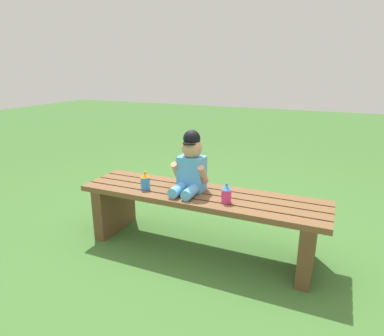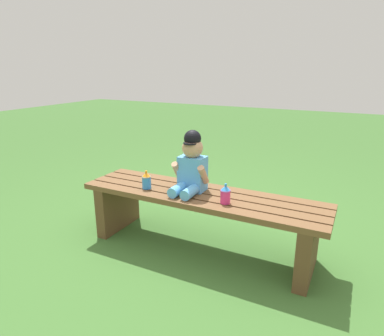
{
  "view_description": "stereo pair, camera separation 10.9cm",
  "coord_description": "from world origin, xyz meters",
  "px_view_note": "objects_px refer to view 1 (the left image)",
  "views": [
    {
      "loc": [
        0.78,
        -1.9,
        1.19
      ],
      "look_at": [
        -0.04,
        -0.05,
        0.58
      ],
      "focal_mm": 31.51,
      "sensor_mm": 36.0,
      "label": 1
    },
    {
      "loc": [
        0.87,
        -1.85,
        1.19
      ],
      "look_at": [
        -0.04,
        -0.05,
        0.58
      ],
      "focal_mm": 31.51,
      "sensor_mm": 36.0,
      "label": 2
    }
  ],
  "objects_px": {
    "park_bench": "(200,211)",
    "sippy_cup_left": "(145,181)",
    "child_figure": "(191,165)",
    "sippy_cup_right": "(226,193)"
  },
  "relations": [
    {
      "from": "child_figure",
      "to": "sippy_cup_right",
      "type": "relative_size",
      "value": 3.26
    },
    {
      "from": "park_bench",
      "to": "sippy_cup_right",
      "type": "relative_size",
      "value": 13.09
    },
    {
      "from": "sippy_cup_left",
      "to": "sippy_cup_right",
      "type": "xyz_separation_m",
      "value": [
        0.57,
        0.0,
        0.0
      ]
    },
    {
      "from": "park_bench",
      "to": "sippy_cup_left",
      "type": "distance_m",
      "value": 0.42
    },
    {
      "from": "child_figure",
      "to": "sippy_cup_left",
      "type": "bearing_deg",
      "value": -161.45
    },
    {
      "from": "child_figure",
      "to": "sippy_cup_right",
      "type": "distance_m",
      "value": 0.32
    },
    {
      "from": "sippy_cup_left",
      "to": "child_figure",
      "type": "bearing_deg",
      "value": 18.55
    },
    {
      "from": "child_figure",
      "to": "sippy_cup_left",
      "type": "xyz_separation_m",
      "value": [
        -0.29,
        -0.1,
        -0.12
      ]
    },
    {
      "from": "child_figure",
      "to": "sippy_cup_left",
      "type": "height_order",
      "value": "child_figure"
    },
    {
      "from": "park_bench",
      "to": "sippy_cup_left",
      "type": "bearing_deg",
      "value": -167.36
    }
  ]
}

